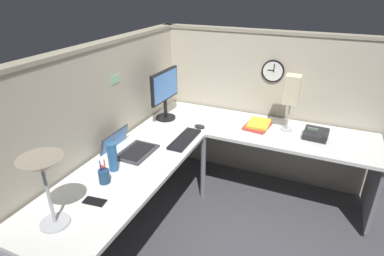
% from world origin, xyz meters
% --- Properties ---
extents(ground_plane, '(6.80, 6.80, 0.00)m').
position_xyz_m(ground_plane, '(0.00, 0.00, 0.00)').
color(ground_plane, '#47474C').
extents(cubicle_wall_back, '(2.57, 0.12, 1.58)m').
position_xyz_m(cubicle_wall_back, '(-0.36, 0.87, 0.79)').
color(cubicle_wall_back, '#B7AD99').
rests_on(cubicle_wall_back, ground).
extents(cubicle_wall_right, '(0.12, 2.37, 1.58)m').
position_xyz_m(cubicle_wall_right, '(0.87, -0.27, 0.79)').
color(cubicle_wall_right, '#B7AD99').
rests_on(cubicle_wall_right, ground).
extents(desk, '(2.35, 2.15, 0.73)m').
position_xyz_m(desk, '(-0.15, -0.05, 0.63)').
color(desk, white).
rests_on(desk, ground).
extents(monitor, '(0.46, 0.20, 0.50)m').
position_xyz_m(monitor, '(0.31, 0.64, 1.02)').
color(monitor, black).
rests_on(monitor, desk).
extents(laptop, '(0.34, 0.38, 0.22)m').
position_xyz_m(laptop, '(-0.40, 0.62, 0.75)').
color(laptop, '#38383D').
rests_on(laptop, desk).
extents(keyboard, '(0.43, 0.14, 0.02)m').
position_xyz_m(keyboard, '(-0.05, 0.26, 0.74)').
color(keyboard, black).
rests_on(keyboard, desk).
extents(computer_mouse, '(0.06, 0.10, 0.03)m').
position_xyz_m(computer_mouse, '(0.24, 0.24, 0.75)').
color(computer_mouse, '#232326').
rests_on(computer_mouse, desk).
extents(desk_lamp_dome, '(0.24, 0.24, 0.44)m').
position_xyz_m(desk_lamp_dome, '(-1.30, 0.51, 1.09)').
color(desk_lamp_dome, '#B7BABF').
rests_on(desk_lamp_dome, desk).
extents(pen_cup, '(0.08, 0.08, 0.18)m').
position_xyz_m(pen_cup, '(-0.85, 0.50, 0.78)').
color(pen_cup, navy).
rests_on(pen_cup, desk).
extents(cell_phone, '(0.09, 0.15, 0.01)m').
position_xyz_m(cell_phone, '(-1.05, 0.43, 0.73)').
color(cell_phone, black).
rests_on(cell_phone, desk).
extents(thermos_flask, '(0.07, 0.07, 0.22)m').
position_xyz_m(thermos_flask, '(-0.69, 0.54, 0.84)').
color(thermos_flask, '#26598C').
rests_on(thermos_flask, desk).
extents(office_phone, '(0.20, 0.22, 0.11)m').
position_xyz_m(office_phone, '(0.46, -0.80, 0.77)').
color(office_phone, '#232326').
rests_on(office_phone, desk).
extents(book_stack, '(0.30, 0.24, 0.04)m').
position_xyz_m(book_stack, '(0.49, -0.27, 0.75)').
color(book_stack, '#BF3F38').
rests_on(book_stack, desk).
extents(desk_lamp_paper, '(0.13, 0.13, 0.53)m').
position_xyz_m(desk_lamp_paper, '(0.53, -0.53, 1.11)').
color(desk_lamp_paper, '#B7BABF').
rests_on(desk_lamp_paper, desk).
extents(wall_clock, '(0.04, 0.22, 0.22)m').
position_xyz_m(wall_clock, '(0.82, -0.30, 1.20)').
color(wall_clock, black).
extents(pinned_note_leftmost, '(0.10, 0.00, 0.07)m').
position_xyz_m(pinned_note_leftmost, '(-0.21, 0.82, 1.26)').
color(pinned_note_leftmost, '#8CCC99').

